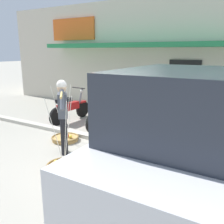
% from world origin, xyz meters
% --- Properties ---
extents(ground_plane, '(90.00, 90.00, 0.00)m').
position_xyz_m(ground_plane, '(0.00, 0.00, 0.00)').
color(ground_plane, '#9E998C').
extents(sidewalk_curb, '(20.00, 0.24, 0.10)m').
position_xyz_m(sidewalk_curb, '(0.00, 0.70, 0.05)').
color(sidewalk_curb, '#BAB4A5').
rests_on(sidewalk_curb, ground).
extents(fruit_vendor, '(1.10, 1.28, 1.70)m').
position_xyz_m(fruit_vendor, '(-0.55, -0.40, 0.98)').
color(fruit_vendor, black).
rests_on(fruit_vendor, ground).
extents(fruit_basket_left_side, '(0.72, 0.72, 1.45)m').
position_xyz_m(fruit_basket_left_side, '(-1.08, 0.22, 0.07)').
color(fruit_basket_left_side, '#B2894C').
rests_on(fruit_basket_left_side, ground).
extents(fruit_basket_right_side, '(0.72, 0.72, 1.45)m').
position_xyz_m(fruit_basket_right_side, '(-0.02, -1.03, 0.07)').
color(fruit_basket_right_side, '#B2894C').
rests_on(fruit_basket_right_side, ground).
extents(motorcycle_nearest_shop, '(0.54, 1.82, 1.09)m').
position_xyz_m(motorcycle_nearest_shop, '(-2.18, 1.71, 0.45)').
color(motorcycle_nearest_shop, black).
rests_on(motorcycle_nearest_shop, ground).
extents(motorcycle_second_in_row, '(0.54, 1.82, 1.09)m').
position_xyz_m(motorcycle_second_in_row, '(-0.77, 1.71, 0.45)').
color(motorcycle_second_in_row, black).
rests_on(motorcycle_second_in_row, ground).
extents(motorcycle_third_in_row, '(0.55, 1.81, 1.09)m').
position_xyz_m(motorcycle_third_in_row, '(0.41, 1.82, 0.45)').
color(motorcycle_third_in_row, black).
rests_on(motorcycle_third_in_row, ground).
extents(motorcycle_end_of_row, '(0.54, 1.82, 1.09)m').
position_xyz_m(motorcycle_end_of_row, '(1.58, 1.42, 0.45)').
color(motorcycle_end_of_row, black).
rests_on(motorcycle_end_of_row, ground).
extents(parked_truck, '(2.18, 4.73, 2.10)m').
position_xyz_m(parked_truck, '(2.57, -0.89, 1.03)').
color(parked_truck, silver).
rests_on(parked_truck, ground).
extents(storefront_building, '(13.00, 6.00, 4.20)m').
position_xyz_m(storefront_building, '(-1.08, 6.82, 2.10)').
color(storefront_building, beige).
rests_on(storefront_building, ground).
extents(wooden_crate, '(0.44, 0.36, 0.32)m').
position_xyz_m(wooden_crate, '(1.59, 2.23, 0.16)').
color(wooden_crate, olive).
rests_on(wooden_crate, ground).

